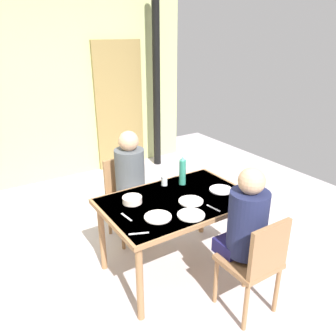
# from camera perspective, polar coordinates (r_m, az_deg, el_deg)

# --- Properties ---
(ground_plane) EXTENTS (6.69, 6.69, 0.00)m
(ground_plane) POSITION_cam_1_polar(r_m,az_deg,el_deg) (3.43, -5.76, -16.18)
(ground_plane) COLOR #BBB0B6
(wall_back) EXTENTS (4.41, 0.10, 2.76)m
(wall_back) POSITION_cam_1_polar(r_m,az_deg,el_deg) (5.18, -19.98, 12.72)
(wall_back) COLOR #B1BD7A
(wall_back) RESTS_ON ground_plane
(door_wooden) EXTENTS (0.80, 0.05, 2.00)m
(door_wooden) POSITION_cam_1_polar(r_m,az_deg,el_deg) (5.52, -8.21, 10.27)
(door_wooden) COLOR olive
(door_wooden) RESTS_ON ground_plane
(stove_pipe_column) EXTENTS (0.12, 0.12, 2.76)m
(stove_pipe_column) POSITION_cam_1_polar(r_m,az_deg,el_deg) (5.47, -1.97, 14.42)
(stove_pipe_column) COLOR black
(stove_pipe_column) RESTS_ON ground_plane
(dining_table) EXTENTS (1.32, 0.87, 0.73)m
(dining_table) POSITION_cam_1_polar(r_m,az_deg,el_deg) (3.04, 1.55, -6.60)
(dining_table) COLOR #976B45
(dining_table) RESTS_ON ground_plane
(chair_near_diner) EXTENTS (0.40, 0.40, 0.87)m
(chair_near_diner) POSITION_cam_1_polar(r_m,az_deg,el_deg) (2.74, 14.62, -14.99)
(chair_near_diner) COLOR #976B45
(chair_near_diner) RESTS_ON ground_plane
(chair_far_diner) EXTENTS (0.40, 0.40, 0.87)m
(chair_far_diner) POSITION_cam_1_polar(r_m,az_deg,el_deg) (3.67, -7.12, -4.27)
(chair_far_diner) COLOR #976B45
(chair_far_diner) RESTS_ON ground_plane
(person_near_diner) EXTENTS (0.30, 0.37, 0.77)m
(person_near_diner) POSITION_cam_1_polar(r_m,az_deg,el_deg) (2.66, 13.06, -8.72)
(person_near_diner) COLOR #1D1A50
(person_near_diner) RESTS_ON ground_plane
(person_far_diner) EXTENTS (0.30, 0.37, 0.77)m
(person_far_diner) POSITION_cam_1_polar(r_m,az_deg,el_deg) (3.44, -6.33, -0.89)
(person_far_diner) COLOR #44485C
(person_far_diner) RESTS_ON ground_plane
(water_bottle_green_near) EXTENTS (0.06, 0.06, 0.28)m
(water_bottle_green_near) POSITION_cam_1_polar(r_m,az_deg,el_deg) (3.24, 2.47, -0.57)
(water_bottle_green_near) COLOR #308B71
(water_bottle_green_near) RESTS_ON dining_table
(serving_bowl_center) EXTENTS (0.17, 0.17, 0.05)m
(serving_bowl_center) POSITION_cam_1_polar(r_m,az_deg,el_deg) (2.95, -6.06, -5.36)
(serving_bowl_center) COLOR silver
(serving_bowl_center) RESTS_ON dining_table
(dinner_plate_near_left) EXTENTS (0.22, 0.22, 0.01)m
(dinner_plate_near_left) POSITION_cam_1_polar(r_m,az_deg,el_deg) (2.73, -1.72, -8.26)
(dinner_plate_near_left) COLOR white
(dinner_plate_near_left) RESTS_ON dining_table
(dinner_plate_near_right) EXTENTS (0.22, 0.22, 0.01)m
(dinner_plate_near_right) POSITION_cam_1_polar(r_m,az_deg,el_deg) (2.97, 3.89, -5.60)
(dinner_plate_near_right) COLOR white
(dinner_plate_near_right) RESTS_ON dining_table
(dinner_plate_far_center) EXTENTS (0.22, 0.22, 0.01)m
(dinner_plate_far_center) POSITION_cam_1_polar(r_m,az_deg,el_deg) (3.21, 8.92, -3.62)
(dinner_plate_far_center) COLOR white
(dinner_plate_far_center) RESTS_ON dining_table
(dinner_plate_far_side) EXTENTS (0.23, 0.23, 0.01)m
(dinner_plate_far_side) POSITION_cam_1_polar(r_m,az_deg,el_deg) (2.76, 3.92, -7.90)
(dinner_plate_far_side) COLOR white
(dinner_plate_far_side) RESTS_ON dining_table
(drinking_glass_by_near_diner) EXTENTS (0.06, 0.06, 0.09)m
(drinking_glass_by_near_diner) POSITION_cam_1_polar(r_m,az_deg,el_deg) (3.25, -0.63, -2.15)
(drinking_glass_by_near_diner) COLOR silver
(drinking_glass_by_near_diner) RESTS_ON dining_table
(cutlery_knife_near) EXTENTS (0.14, 0.07, 0.00)m
(cutlery_knife_near) POSITION_cam_1_polar(r_m,az_deg,el_deg) (2.54, -4.95, -10.95)
(cutlery_knife_near) COLOR silver
(cutlery_knife_near) RESTS_ON dining_table
(cutlery_fork_near) EXTENTS (0.03, 0.15, 0.00)m
(cutlery_fork_near) POSITION_cam_1_polar(r_m,az_deg,el_deg) (2.88, 7.68, -6.74)
(cutlery_fork_near) COLOR silver
(cutlery_fork_near) RESTS_ON dining_table
(cutlery_knife_far) EXTENTS (0.03, 0.15, 0.00)m
(cutlery_knife_far) POSITION_cam_1_polar(r_m,az_deg,el_deg) (2.75, -7.04, -8.22)
(cutlery_knife_far) COLOR silver
(cutlery_knife_far) RESTS_ON dining_table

